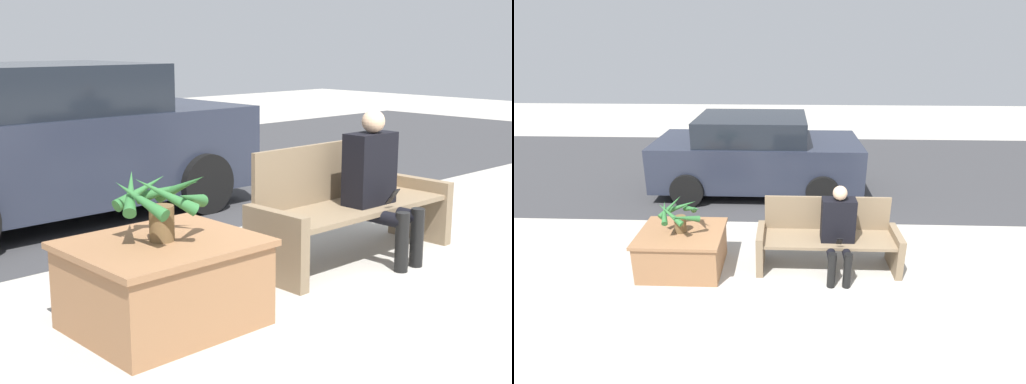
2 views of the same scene
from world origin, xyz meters
The scene contains 7 objects.
ground_plane centered at (0.00, 0.00, 0.00)m, with size 30.00×30.00×0.00m, color #ADA89E.
road_surface centered at (0.00, 5.33, 0.00)m, with size 20.00×6.00×0.01m, color #38383A.
bench centered at (-0.25, 1.02, 0.42)m, with size 1.87×0.60×0.92m.
person_seated centered at (-0.15, 0.83, 0.65)m, with size 0.43×0.56×1.20m.
planter_box centered at (-2.18, 0.86, 0.29)m, with size 1.10×0.93×0.54m.
potted_plant centered at (-2.18, 0.87, 0.79)m, with size 0.60×0.61×0.45m.
parked_car centered at (-1.40, 3.87, 0.74)m, with size 3.97×1.98×1.51m.
Camera 2 is at (-0.83, -3.75, 2.90)m, focal length 28.00 mm.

